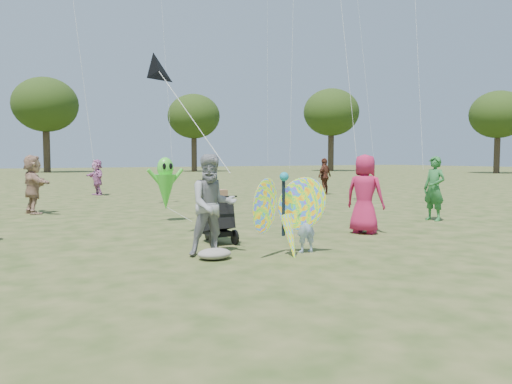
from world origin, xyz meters
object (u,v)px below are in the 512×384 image
crowd_d (33,184)px  crowd_f (434,189)px  crowd_a (365,194)px  jogging_stroller (215,213)px  butterfly_kite (286,215)px  crowd_j (97,177)px  crowd_h (325,176)px  child_girl (306,224)px  adult_man (213,205)px  alien_kite (166,186)px

crowd_d → crowd_f: crowd_d is taller
crowd_a → crowd_d: bearing=9.9°
crowd_f → jogging_stroller: size_ratio=1.62×
crowd_a → butterfly_kite: crowd_a is taller
crowd_d → crowd_j: crowd_d is taller
crowd_j → crowd_h: bearing=52.6°
child_girl → butterfly_kite: butterfly_kite is taller
crowd_j → jogging_stroller: bearing=-12.0°
adult_man → butterfly_kite: size_ratio=1.03×
adult_man → crowd_h: adult_man is taller
crowd_a → jogging_stroller: (-3.51, 0.48, -0.29)m
crowd_h → jogging_stroller: 13.70m
crowd_a → crowd_h: bearing=-60.7°
crowd_f → crowd_j: size_ratio=1.07×
adult_man → alien_kite: bearing=88.9°
crowd_f → crowd_j: bearing=-159.8°
adult_man → crowd_d: (-2.19, 8.61, 0.01)m
child_girl → adult_man: size_ratio=0.59×
crowd_d → crowd_h: crowd_d is taller
crowd_a → crowd_j: 15.15m
crowd_d → crowd_j: size_ratio=1.10×
crowd_a → jogging_stroller: crowd_a is taller
crowd_h → butterfly_kite: crowd_h is taller
crowd_h → jogging_stroller: (-9.84, -9.53, -0.24)m
child_girl → crowd_j: bearing=-85.5°
adult_man → alien_kite: (0.80, 4.93, 0.07)m
crowd_a → alien_kite: crowd_a is taller
crowd_a → alien_kite: (-3.28, 4.25, 0.07)m
crowd_h → crowd_j: crowd_h is taller
crowd_d → jogging_stroller: bearing=-170.8°
crowd_a → alien_kite: 5.37m
crowd_h → crowd_j: (-9.32, 4.84, -0.03)m
adult_man → crowd_d: bearing=112.3°
crowd_j → crowd_f: bearing=13.9°
crowd_h → butterfly_kite: 14.68m
child_girl → crowd_j: crowd_j is taller
crowd_h → adult_man: bearing=23.5°
crowd_a → crowd_j: bearing=-17.0°
crowd_d → butterfly_kite: bearing=-171.5°
child_girl → crowd_d: size_ratio=0.58×
jogging_stroller → crowd_h: bearing=45.5°
adult_man → crowd_f: (7.28, 1.52, -0.01)m
crowd_a → butterfly_kite: bearing=86.0°
crowd_d → alien_kite: 4.74m
child_girl → jogging_stroller: 2.01m
child_girl → crowd_d: 9.94m
child_girl → adult_man: (-1.59, 0.58, 0.37)m
crowd_d → crowd_j: (3.28, 6.92, -0.08)m
alien_kite → crowd_a: bearing=-52.3°
crowd_f → butterfly_kite: bearing=-74.2°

